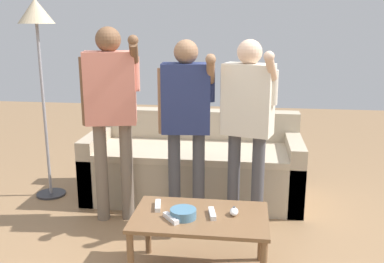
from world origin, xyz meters
name	(u,v)px	position (x,y,z in m)	size (l,w,h in m)	color
couch	(194,166)	(-0.11, 1.41, 0.30)	(2.02, 0.83, 0.80)	#B7A88E
coffee_table	(200,223)	(0.10, 0.03, 0.38)	(0.89, 0.55, 0.44)	brown
snack_bowl	(183,214)	(0.00, -0.02, 0.47)	(0.17, 0.17, 0.06)	teal
game_remote_nunchuk	(234,212)	(0.32, 0.07, 0.46)	(0.06, 0.09, 0.05)	white
floor_lamp	(37,28)	(-1.51, 1.23, 1.61)	(0.33, 0.33, 1.87)	#2D2D33
player_left	(111,102)	(-0.71, 0.80, 1.03)	(0.51, 0.32, 1.63)	#756656
player_center	(186,112)	(-0.09, 0.78, 0.97)	(0.47, 0.34, 1.53)	#47474C
player_right	(248,114)	(0.39, 0.76, 0.97)	(0.44, 0.41, 1.54)	#47474C
game_remote_wand_near	(212,214)	(0.18, 0.04, 0.45)	(0.07, 0.16, 0.03)	white
game_remote_wand_far	(171,218)	(-0.07, -0.07, 0.45)	(0.12, 0.14, 0.03)	white
game_remote_wand_spare	(158,206)	(-0.19, 0.11, 0.45)	(0.06, 0.16, 0.03)	white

